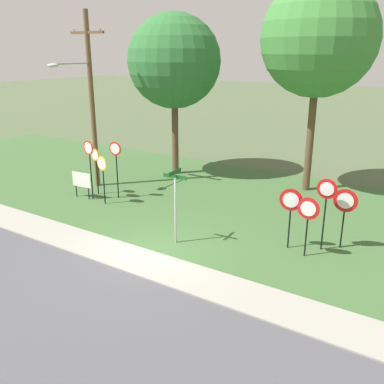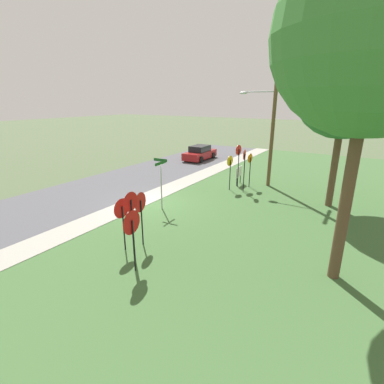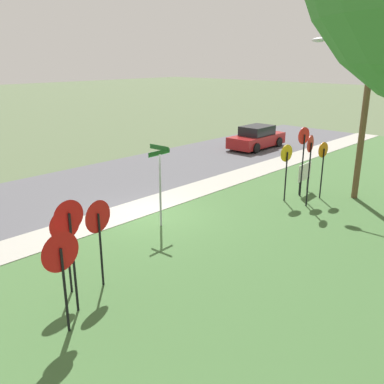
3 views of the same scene
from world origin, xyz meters
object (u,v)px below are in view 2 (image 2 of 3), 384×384
object	(u,v)px
yield_sign_far_left	(140,206)
yield_sign_far_right	(122,213)
notice_board	(239,173)
stop_sign_far_center	(238,157)
yield_sign_near_left	(132,227)
street_name_post	(161,179)
utility_pole	(271,116)
oak_tree_right	(375,35)
stop_sign_far_left	(250,163)
parked_hatchback_near	(200,153)
yield_sign_near_right	(131,210)
stop_sign_near_right	(230,165)
stop_sign_near_left	(244,162)
oak_tree_left	(346,89)

from	to	relation	value
yield_sign_far_left	yield_sign_far_right	world-z (taller)	yield_sign_far_left
yield_sign_far_right	notice_board	xyz separation A→B (m)	(-10.91, 0.18, -0.74)
stop_sign_far_center	notice_board	xyz separation A→B (m)	(-0.52, -0.12, -1.20)
yield_sign_near_left	street_name_post	xyz separation A→B (m)	(-5.20, -2.79, 0.02)
stop_sign_far_center	utility_pole	xyz separation A→B (m)	(-1.34, 1.55, 2.58)
oak_tree_right	notice_board	bearing A→B (deg)	-140.58
yield_sign_near_left	oak_tree_right	size ratio (longest dim) A/B	0.22
utility_pole	stop_sign_far_left	bearing A→B (deg)	-39.95
parked_hatchback_near	yield_sign_near_right	bearing A→B (deg)	21.96
yield_sign_far_right	parked_hatchback_near	bearing A→B (deg)	-157.53
yield_sign_near_right	street_name_post	bearing A→B (deg)	-153.80
notice_board	oak_tree_right	size ratio (longest dim) A/B	0.13
parked_hatchback_near	notice_board	bearing A→B (deg)	46.11
yield_sign_near_right	stop_sign_far_left	bearing A→B (deg)	179.06
yield_sign_near_right	utility_pole	size ratio (longest dim) A/B	0.31
yield_sign_far_right	stop_sign_near_right	bearing A→B (deg)	-179.43
stop_sign_far_left	yield_sign_far_left	distance (m)	10.04
stop_sign_near_right	stop_sign_far_center	size ratio (longest dim) A/B	0.80
stop_sign_near_left	oak_tree_left	xyz separation A→B (m)	(-0.16, 5.04, 4.20)
stop_sign_near_left	oak_tree_left	distance (m)	6.56
notice_board	stop_sign_far_center	bearing A→B (deg)	8.95
stop_sign_near_right	street_name_post	world-z (taller)	street_name_post
street_name_post	notice_board	world-z (taller)	street_name_post
yield_sign_far_right	notice_board	distance (m)	10.93
yield_sign_far_right	notice_board	bearing A→B (deg)	-179.54
yield_sign_near_right	yield_sign_far_right	xyz separation A→B (m)	(-0.33, -0.81, -0.38)
stop_sign_far_left	utility_pole	distance (m)	3.27
yield_sign_near_right	parked_hatchback_near	xyz separation A→B (m)	(-17.57, -7.45, -1.35)
yield_sign_near_left	utility_pole	world-z (taller)	utility_pole
yield_sign_far_left	street_name_post	size ratio (longest dim) A/B	0.81
yield_sign_near_left	oak_tree_left	xyz separation A→B (m)	(-10.51, 4.81, 4.51)
street_name_post	utility_pole	xyz separation A→B (m)	(-7.40, 3.33, 2.96)
utility_pole	notice_board	world-z (taller)	utility_pole
yield_sign_far_left	parked_hatchback_near	size ratio (longest dim) A/B	0.54
stop_sign_near_left	oak_tree_right	world-z (taller)	oak_tree_right
yield_sign_near_left	yield_sign_near_right	xyz separation A→B (m)	(-0.53, -0.50, 0.32)
parked_hatchback_near	stop_sign_far_center	bearing A→B (deg)	44.36
stop_sign_far_center	street_name_post	xyz separation A→B (m)	(6.05, -1.78, -0.38)
notice_board	oak_tree_right	distance (m)	12.78
stop_sign_near_left	stop_sign_far_left	size ratio (longest dim) A/B	1.19
stop_sign_near_left	notice_board	distance (m)	2.02
yield_sign_near_left	stop_sign_near_left	bearing A→B (deg)	178.93
notice_board	stop_sign_near_right	bearing A→B (deg)	-5.84
stop_sign_near_left	notice_board	bearing A→B (deg)	-156.40
stop_sign_far_left	utility_pole	bearing A→B (deg)	147.35
yield_sign_far_left	oak_tree_right	world-z (taller)	oak_tree_right
oak_tree_left	stop_sign_far_left	bearing A→B (deg)	-101.93
stop_sign_far_center	notice_board	world-z (taller)	stop_sign_far_center
oak_tree_left	parked_hatchback_near	distance (m)	15.85
parked_hatchback_near	utility_pole	bearing A→B (deg)	56.01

